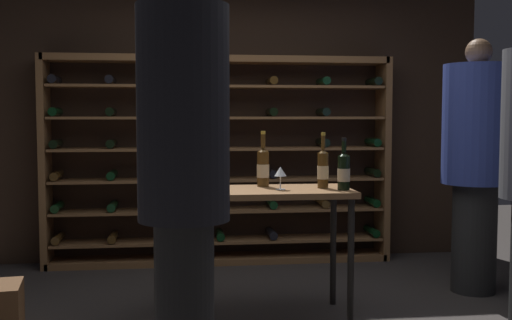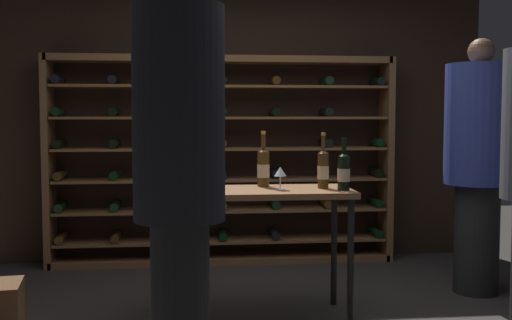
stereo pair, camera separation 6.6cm
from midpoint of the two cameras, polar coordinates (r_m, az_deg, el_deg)
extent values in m
cube|color=#332319|center=(5.98, -1.20, 4.38)|extent=(4.69, 0.10, 2.80)
cube|color=brown|center=(5.89, -18.09, -0.15)|extent=(0.06, 0.32, 1.91)
cube|color=brown|center=(6.07, 12.09, 0.08)|extent=(0.06, 0.32, 1.91)
cube|color=brown|center=(5.78, -2.81, 9.14)|extent=(3.12, 0.32, 0.06)
cube|color=brown|center=(5.91, -2.75, -9.00)|extent=(3.12, 0.32, 0.06)
cube|color=brown|center=(5.88, -2.75, -7.31)|extent=(3.04, 0.32, 0.02)
cylinder|color=#4C3314|center=(5.96, -16.99, -6.78)|extent=(0.08, 0.30, 0.08)
cylinder|color=#4C3314|center=(5.89, -12.31, -6.83)|extent=(0.08, 0.30, 0.08)
cylinder|color=black|center=(5.86, -2.75, -6.79)|extent=(0.08, 0.30, 0.08)
cylinder|color=black|center=(5.91, 1.99, -6.70)|extent=(0.08, 0.30, 0.08)
cylinder|color=black|center=(6.12, 11.10, -6.40)|extent=(0.08, 0.30, 0.08)
cube|color=brown|center=(5.83, -2.76, -4.57)|extent=(3.04, 0.32, 0.02)
cylinder|color=black|center=(5.92, -17.05, -4.07)|extent=(0.08, 0.30, 0.08)
cylinder|color=black|center=(5.84, -12.35, -4.09)|extent=(0.08, 0.30, 0.08)
cylinder|color=black|center=(5.81, -7.57, -4.07)|extent=(0.08, 0.30, 0.08)
cylinder|color=#4C3314|center=(5.82, -2.76, -4.03)|extent=(0.08, 0.30, 0.08)
cylinder|color=black|center=(5.87, 2.00, -3.96)|extent=(0.08, 0.30, 0.08)
cylinder|color=#4C3314|center=(5.95, 6.65, -3.87)|extent=(0.08, 0.30, 0.08)
cylinder|color=black|center=(6.08, 11.13, -3.76)|extent=(0.08, 0.30, 0.08)
cube|color=brown|center=(5.79, -2.77, -1.78)|extent=(3.04, 0.32, 0.02)
cylinder|color=#4C3314|center=(5.88, -17.11, -1.33)|extent=(0.08, 0.30, 0.08)
cylinder|color=black|center=(5.81, -12.40, -1.31)|extent=(0.08, 0.30, 0.08)
cylinder|color=black|center=(5.78, -7.60, -1.28)|extent=(0.08, 0.30, 0.08)
cylinder|color=black|center=(5.78, -2.77, -1.24)|extent=(0.08, 0.30, 0.08)
cylinder|color=black|center=(5.83, 2.00, -1.20)|extent=(0.08, 0.30, 0.08)
cylinder|color=black|center=(6.05, 11.17, -1.08)|extent=(0.08, 0.30, 0.08)
cube|color=brown|center=(5.77, -2.78, 1.03)|extent=(3.04, 0.32, 0.02)
cylinder|color=black|center=(5.87, -17.17, 1.44)|extent=(0.08, 0.30, 0.08)
cylinder|color=black|center=(5.79, -12.44, 1.50)|extent=(0.08, 0.30, 0.08)
cylinder|color=black|center=(5.76, -7.62, 1.54)|extent=(0.08, 0.30, 0.08)
cylinder|color=#4C3314|center=(5.77, -2.78, 1.58)|extent=(0.08, 0.30, 0.08)
cylinder|color=black|center=(5.90, 6.69, 1.61)|extent=(0.08, 0.30, 0.08)
cylinder|color=black|center=(6.03, 11.21, 1.61)|extent=(0.08, 0.30, 0.08)
cube|color=brown|center=(5.76, -2.79, 3.86)|extent=(3.04, 0.32, 0.02)
cylinder|color=black|center=(5.86, -17.23, 4.22)|extent=(0.08, 0.30, 0.08)
cylinder|color=black|center=(5.79, -12.48, 4.31)|extent=(0.08, 0.30, 0.08)
cylinder|color=#4C3314|center=(5.75, -7.65, 4.37)|extent=(0.08, 0.30, 0.08)
cylinder|color=black|center=(5.76, -2.79, 4.41)|extent=(0.08, 0.30, 0.08)
cylinder|color=black|center=(5.81, 2.02, 4.40)|extent=(0.08, 0.30, 0.08)
cylinder|color=black|center=(5.90, 6.71, 4.37)|extent=(0.08, 0.30, 0.08)
cube|color=brown|center=(5.77, -2.80, 6.69)|extent=(3.04, 0.32, 0.02)
cylinder|color=black|center=(5.87, -17.28, 7.00)|extent=(0.08, 0.30, 0.08)
cylinder|color=black|center=(5.79, -12.53, 7.13)|extent=(0.08, 0.30, 0.08)
cylinder|color=black|center=(5.76, -7.68, 7.21)|extent=(0.08, 0.30, 0.08)
cylinder|color=black|center=(5.77, -2.80, 7.23)|extent=(0.08, 0.30, 0.08)
cylinder|color=#4C3314|center=(5.82, 2.02, 7.21)|extent=(0.08, 0.30, 0.08)
cylinder|color=black|center=(5.90, 6.74, 7.14)|extent=(0.08, 0.30, 0.08)
cylinder|color=black|center=(6.03, 11.28, 7.02)|extent=(0.08, 0.30, 0.08)
cube|color=brown|center=(4.18, 0.05, -2.96)|extent=(1.34, 0.56, 0.04)
cylinder|color=black|center=(4.01, -8.57, -9.67)|extent=(0.04, 0.04, 0.84)
cylinder|color=black|center=(4.14, 9.07, -9.23)|extent=(0.04, 0.04, 0.84)
cylinder|color=black|center=(4.46, -8.31, -8.26)|extent=(0.04, 0.04, 0.84)
cylinder|color=black|center=(4.58, 7.54, -7.92)|extent=(0.04, 0.04, 0.84)
cylinder|color=black|center=(2.98, -6.26, -13.95)|extent=(0.27, 0.27, 0.89)
cylinder|color=black|center=(2.83, -6.40, 4.21)|extent=(0.42, 0.42, 0.97)
cube|color=#26193F|center=(3.05, -6.37, 6.38)|extent=(0.05, 0.01, 0.54)
cylinder|color=black|center=(5.15, 19.82, -6.75)|extent=(0.34, 0.34, 0.84)
cylinder|color=#2D3D8C|center=(5.06, 20.06, 3.08)|extent=(0.52, 0.52, 0.91)
sphere|color=brown|center=(5.08, 20.22, 9.26)|extent=(0.20, 0.20, 0.20)
cylinder|color=#4C3314|center=(4.25, 6.59, -0.98)|extent=(0.07, 0.07, 0.24)
cone|color=#4C3314|center=(4.24, 6.60, 0.78)|extent=(0.07, 0.07, 0.03)
cylinder|color=#4C3314|center=(4.24, 6.61, 1.59)|extent=(0.03, 0.03, 0.10)
cylinder|color=#B7932D|center=(4.24, 6.61, 2.38)|extent=(0.03, 0.03, 0.02)
cylinder|color=#C6B28C|center=(4.25, 6.59, -1.14)|extent=(0.08, 0.08, 0.09)
cylinder|color=black|center=(4.15, 8.46, -1.21)|extent=(0.08, 0.08, 0.22)
cone|color=black|center=(4.14, 8.48, 0.50)|extent=(0.08, 0.08, 0.03)
cylinder|color=black|center=(4.14, 8.48, 1.19)|extent=(0.03, 0.03, 0.08)
cylinder|color=black|center=(4.14, 8.49, 1.85)|extent=(0.03, 0.03, 0.02)
cylinder|color=#C6B28C|center=(4.15, 8.46, -1.36)|extent=(0.08, 0.08, 0.09)
cylinder|color=#4C3314|center=(4.33, 1.11, -0.84)|extent=(0.08, 0.08, 0.24)
cone|color=#4C3314|center=(4.32, 1.12, 0.91)|extent=(0.08, 0.08, 0.03)
cylinder|color=#4C3314|center=(4.32, 1.12, 1.72)|extent=(0.03, 0.03, 0.10)
cylinder|color=#B7932D|center=(4.31, 1.12, 2.51)|extent=(0.03, 0.03, 0.02)
cylinder|color=#C6B28C|center=(4.33, 1.11, -1.00)|extent=(0.09, 0.09, 0.09)
cylinder|color=silver|center=(3.96, -4.09, -3.02)|extent=(0.07, 0.07, 0.00)
cylinder|color=silver|center=(3.96, -4.10, -2.43)|extent=(0.01, 0.01, 0.08)
cone|color=silver|center=(3.95, -4.10, -1.36)|extent=(0.07, 0.07, 0.07)
cylinder|color=#590A14|center=(3.95, -4.10, -1.59)|extent=(0.04, 0.04, 0.03)
cylinder|color=silver|center=(4.15, 2.68, -2.70)|extent=(0.07, 0.07, 0.00)
cylinder|color=silver|center=(4.14, 2.68, -2.07)|extent=(0.01, 0.01, 0.09)
cone|color=silver|center=(4.13, 2.68, -1.05)|extent=(0.08, 0.08, 0.06)
cylinder|color=#590A14|center=(4.14, 2.68, -1.24)|extent=(0.04, 0.04, 0.02)
camera|label=1|loc=(0.03, -89.55, 0.03)|focal=43.86mm
camera|label=2|loc=(0.03, 90.45, -0.03)|focal=43.86mm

